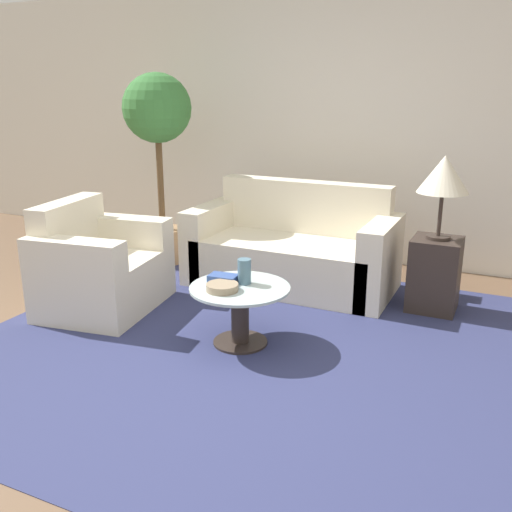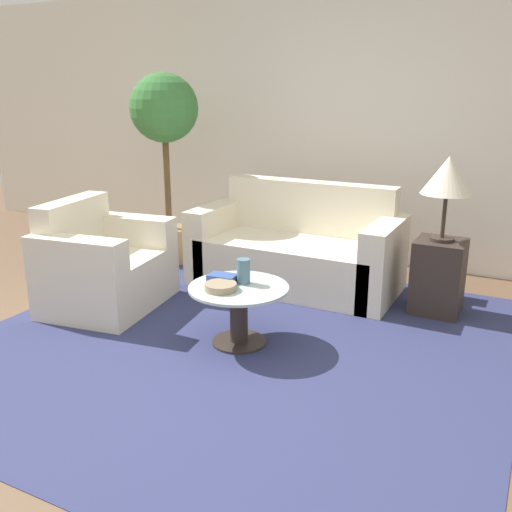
{
  "view_description": "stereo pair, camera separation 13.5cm",
  "coord_description": "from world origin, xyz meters",
  "px_view_note": "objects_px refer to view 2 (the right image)",
  "views": [
    {
      "loc": [
        1.54,
        -2.38,
        1.69
      ],
      "look_at": [
        -0.05,
        1.01,
        0.55
      ],
      "focal_mm": 40.0,
      "sensor_mm": 36.0,
      "label": 1
    },
    {
      "loc": [
        1.66,
        -2.32,
        1.69
      ],
      "look_at": [
        -0.05,
        1.01,
        0.55
      ],
      "focal_mm": 40.0,
      "sensor_mm": 36.0,
      "label": 2
    }
  ],
  "objects_px": {
    "coffee_table": "(239,307)",
    "potted_plant": "(165,134)",
    "sofa_main": "(298,252)",
    "bowl": "(221,287)",
    "vase": "(243,271)",
    "book_stack": "(223,278)",
    "armchair": "(101,269)",
    "table_lamp": "(448,177)"
  },
  "relations": [
    {
      "from": "sofa_main",
      "to": "potted_plant",
      "type": "height_order",
      "value": "potted_plant"
    },
    {
      "from": "potted_plant",
      "to": "coffee_table",
      "type": "bearing_deg",
      "value": -41.48
    },
    {
      "from": "coffee_table",
      "to": "potted_plant",
      "type": "bearing_deg",
      "value": 138.52
    },
    {
      "from": "coffee_table",
      "to": "book_stack",
      "type": "height_order",
      "value": "book_stack"
    },
    {
      "from": "sofa_main",
      "to": "table_lamp",
      "type": "distance_m",
      "value": 1.42
    },
    {
      "from": "potted_plant",
      "to": "armchair",
      "type": "bearing_deg",
      "value": -79.94
    },
    {
      "from": "coffee_table",
      "to": "potted_plant",
      "type": "xyz_separation_m",
      "value": [
        -1.51,
        1.34,
        0.97
      ]
    },
    {
      "from": "coffee_table",
      "to": "table_lamp",
      "type": "xyz_separation_m",
      "value": [
        1.07,
        1.18,
        0.78
      ]
    },
    {
      "from": "coffee_table",
      "to": "sofa_main",
      "type": "bearing_deg",
      "value": 95.49
    },
    {
      "from": "table_lamp",
      "to": "book_stack",
      "type": "relative_size",
      "value": 3.2
    },
    {
      "from": "armchair",
      "to": "potted_plant",
      "type": "relative_size",
      "value": 0.58
    },
    {
      "from": "armchair",
      "to": "table_lamp",
      "type": "xyz_separation_m",
      "value": [
        2.37,
        1.06,
        0.75
      ]
    },
    {
      "from": "table_lamp",
      "to": "potted_plant",
      "type": "xyz_separation_m",
      "value": [
        -2.59,
        0.15,
        0.19
      ]
    },
    {
      "from": "sofa_main",
      "to": "coffee_table",
      "type": "bearing_deg",
      "value": -84.51
    },
    {
      "from": "armchair",
      "to": "coffee_table",
      "type": "bearing_deg",
      "value": -103.63
    },
    {
      "from": "potted_plant",
      "to": "sofa_main",
      "type": "bearing_deg",
      "value": -1.93
    },
    {
      "from": "sofa_main",
      "to": "coffee_table",
      "type": "distance_m",
      "value": 1.3
    },
    {
      "from": "coffee_table",
      "to": "table_lamp",
      "type": "distance_m",
      "value": 1.78
    },
    {
      "from": "vase",
      "to": "sofa_main",
      "type": "bearing_deg",
      "value": 95.81
    },
    {
      "from": "sofa_main",
      "to": "armchair",
      "type": "bearing_deg",
      "value": -135.23
    },
    {
      "from": "sofa_main",
      "to": "table_lamp",
      "type": "height_order",
      "value": "table_lamp"
    },
    {
      "from": "armchair",
      "to": "coffee_table",
      "type": "height_order",
      "value": "armchair"
    },
    {
      "from": "sofa_main",
      "to": "book_stack",
      "type": "relative_size",
      "value": 8.92
    },
    {
      "from": "table_lamp",
      "to": "book_stack",
      "type": "height_order",
      "value": "table_lamp"
    },
    {
      "from": "armchair",
      "to": "book_stack",
      "type": "relative_size",
      "value": 5.32
    },
    {
      "from": "vase",
      "to": "book_stack",
      "type": "relative_size",
      "value": 0.87
    },
    {
      "from": "sofa_main",
      "to": "bowl",
      "type": "bearing_deg",
      "value": -87.68
    },
    {
      "from": "potted_plant",
      "to": "book_stack",
      "type": "distance_m",
      "value": 2.06
    },
    {
      "from": "table_lamp",
      "to": "potted_plant",
      "type": "distance_m",
      "value": 2.6
    },
    {
      "from": "armchair",
      "to": "table_lamp",
      "type": "distance_m",
      "value": 2.7
    },
    {
      "from": "sofa_main",
      "to": "potted_plant",
      "type": "bearing_deg",
      "value": 178.07
    },
    {
      "from": "book_stack",
      "to": "bowl",
      "type": "bearing_deg",
      "value": -67.75
    },
    {
      "from": "vase",
      "to": "bowl",
      "type": "xyz_separation_m",
      "value": [
        -0.07,
        -0.18,
        -0.06
      ]
    },
    {
      "from": "sofa_main",
      "to": "coffee_table",
      "type": "height_order",
      "value": "sofa_main"
    },
    {
      "from": "armchair",
      "to": "book_stack",
      "type": "xyz_separation_m",
      "value": [
        1.16,
        -0.1,
        0.14
      ]
    },
    {
      "from": "coffee_table",
      "to": "vase",
      "type": "distance_m",
      "value": 0.24
    },
    {
      "from": "bowl",
      "to": "book_stack",
      "type": "relative_size",
      "value": 1.07
    },
    {
      "from": "sofa_main",
      "to": "vase",
      "type": "distance_m",
      "value": 1.25
    },
    {
      "from": "table_lamp",
      "to": "coffee_table",
      "type": "bearing_deg",
      "value": -132.17
    },
    {
      "from": "sofa_main",
      "to": "table_lamp",
      "type": "xyz_separation_m",
      "value": [
        1.2,
        -0.11,
        0.75
      ]
    },
    {
      "from": "bowl",
      "to": "book_stack",
      "type": "bearing_deg",
      "value": 116.2
    },
    {
      "from": "coffee_table",
      "to": "bowl",
      "type": "xyz_separation_m",
      "value": [
        -0.07,
        -0.12,
        0.17
      ]
    }
  ]
}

